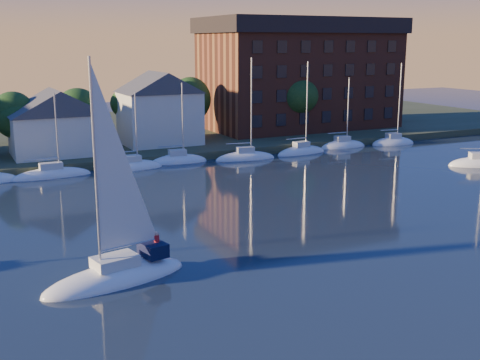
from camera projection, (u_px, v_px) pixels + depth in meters
shoreline_land at (78, 138)px, 93.71m from camera, size 160.00×50.00×2.00m
wooden_dock at (117, 165)px, 73.62m from camera, size 120.00×3.00×1.00m
clubhouse_centre at (57, 121)px, 74.24m from camera, size 11.55×8.40×8.08m
clubhouse_east at (159, 107)px, 81.84m from camera, size 10.50×8.40×9.80m
condo_block at (300, 73)px, 97.41m from camera, size 31.00×17.00×17.40m
tree_line at (108, 98)px, 82.48m from camera, size 93.40×5.40×8.90m
moored_fleet at (124, 169)px, 70.98m from camera, size 87.50×2.40×12.05m
hero_sailboat at (118, 271)px, 37.92m from camera, size 10.18×5.04×15.05m
drifting_sailboat_right at (478, 165)px, 72.95m from camera, size 7.45×5.34×11.36m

